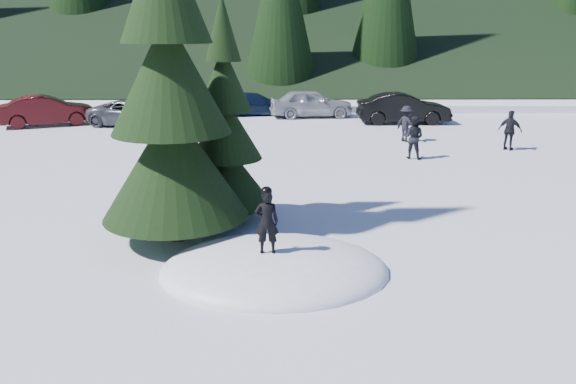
{
  "coord_description": "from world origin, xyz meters",
  "views": [
    {
      "loc": [
        0.16,
        -10.12,
        4.49
      ],
      "look_at": [
        0.28,
        1.79,
        1.1
      ],
      "focal_mm": 35.0,
      "sensor_mm": 36.0,
      "label": 1
    }
  ],
  "objects_px": {
    "car_4": "(311,103)",
    "adult_1": "(510,130)",
    "child_skier": "(267,222)",
    "spruce_tall": "(170,91)",
    "car_2": "(136,113)",
    "adult_2": "(406,124)",
    "adult_0": "(413,137)",
    "car_1": "(47,111)",
    "car_3": "(254,104)",
    "spruce_short": "(226,136)",
    "car_5": "(403,108)"
  },
  "relations": [
    {
      "from": "car_4",
      "to": "car_5",
      "type": "bearing_deg",
      "value": -122.14
    },
    {
      "from": "spruce_short",
      "to": "child_skier",
      "type": "relative_size",
      "value": 4.4
    },
    {
      "from": "spruce_tall",
      "to": "adult_1",
      "type": "relative_size",
      "value": 5.48
    },
    {
      "from": "adult_1",
      "to": "car_2",
      "type": "bearing_deg",
      "value": 20.35
    },
    {
      "from": "car_4",
      "to": "adult_0",
      "type": "bearing_deg",
      "value": -169.22
    },
    {
      "from": "adult_1",
      "to": "car_4",
      "type": "height_order",
      "value": "adult_1"
    },
    {
      "from": "spruce_tall",
      "to": "car_2",
      "type": "xyz_separation_m",
      "value": [
        -4.92,
        15.95,
        -2.67
      ]
    },
    {
      "from": "car_3",
      "to": "adult_0",
      "type": "bearing_deg",
      "value": -160.89
    },
    {
      "from": "spruce_tall",
      "to": "adult_2",
      "type": "height_order",
      "value": "spruce_tall"
    },
    {
      "from": "adult_0",
      "to": "car_3",
      "type": "bearing_deg",
      "value": -33.68
    },
    {
      "from": "child_skier",
      "to": "adult_2",
      "type": "xyz_separation_m",
      "value": [
        5.56,
        13.71,
        -0.33
      ]
    },
    {
      "from": "adult_2",
      "to": "car_2",
      "type": "height_order",
      "value": "adult_2"
    },
    {
      "from": "car_3",
      "to": "car_4",
      "type": "relative_size",
      "value": 0.95
    },
    {
      "from": "adult_1",
      "to": "car_4",
      "type": "relative_size",
      "value": 0.35
    },
    {
      "from": "car_1",
      "to": "car_4",
      "type": "height_order",
      "value": "car_4"
    },
    {
      "from": "adult_0",
      "to": "car_1",
      "type": "height_order",
      "value": "adult_0"
    },
    {
      "from": "car_4",
      "to": "child_skier",
      "type": "bearing_deg",
      "value": 168.66
    },
    {
      "from": "child_skier",
      "to": "adult_2",
      "type": "distance_m",
      "value": 14.8
    },
    {
      "from": "spruce_tall",
      "to": "car_4",
      "type": "height_order",
      "value": "spruce_tall"
    },
    {
      "from": "adult_1",
      "to": "car_1",
      "type": "xyz_separation_m",
      "value": [
        -20.69,
        6.32,
        -0.04
      ]
    },
    {
      "from": "spruce_short",
      "to": "child_skier",
      "type": "distance_m",
      "value": 3.71
    },
    {
      "from": "child_skier",
      "to": "adult_0",
      "type": "bearing_deg",
      "value": -118.75
    },
    {
      "from": "adult_1",
      "to": "car_2",
      "type": "height_order",
      "value": "adult_1"
    },
    {
      "from": "adult_1",
      "to": "adult_0",
      "type": "bearing_deg",
      "value": 60.81
    },
    {
      "from": "car_1",
      "to": "car_3",
      "type": "distance_m",
      "value": 10.79
    },
    {
      "from": "child_skier",
      "to": "car_2",
      "type": "relative_size",
      "value": 0.26
    },
    {
      "from": "spruce_short",
      "to": "adult_1",
      "type": "bearing_deg",
      "value": 39.32
    },
    {
      "from": "adult_1",
      "to": "spruce_tall",
      "type": "bearing_deg",
      "value": 81.96
    },
    {
      "from": "car_5",
      "to": "child_skier",
      "type": "bearing_deg",
      "value": 160.65
    },
    {
      "from": "child_skier",
      "to": "car_1",
      "type": "xyz_separation_m",
      "value": [
        -11.43,
        18.18,
        -0.34
      ]
    },
    {
      "from": "adult_0",
      "to": "car_3",
      "type": "xyz_separation_m",
      "value": [
        -6.38,
        11.48,
        -0.17
      ]
    },
    {
      "from": "spruce_tall",
      "to": "adult_1",
      "type": "xyz_separation_m",
      "value": [
        11.32,
        9.86,
        -2.53
      ]
    },
    {
      "from": "spruce_tall",
      "to": "adult_2",
      "type": "distance_m",
      "value": 14.21
    },
    {
      "from": "spruce_tall",
      "to": "car_5",
      "type": "xyz_separation_m",
      "value": [
        8.54,
        16.69,
        -2.55
      ]
    },
    {
      "from": "car_2",
      "to": "car_5",
      "type": "height_order",
      "value": "car_5"
    },
    {
      "from": "child_skier",
      "to": "car_2",
      "type": "xyz_separation_m",
      "value": [
        -6.98,
        17.96,
        -0.45
      ]
    },
    {
      "from": "car_2",
      "to": "car_3",
      "type": "distance_m",
      "value": 6.91
    },
    {
      "from": "spruce_tall",
      "to": "car_5",
      "type": "height_order",
      "value": "spruce_tall"
    },
    {
      "from": "car_4",
      "to": "adult_1",
      "type": "bearing_deg",
      "value": -147.07
    },
    {
      "from": "spruce_tall",
      "to": "car_1",
      "type": "height_order",
      "value": "spruce_tall"
    },
    {
      "from": "adult_2",
      "to": "car_5",
      "type": "xyz_separation_m",
      "value": [
        0.91,
        4.98,
        0.01
      ]
    },
    {
      "from": "spruce_tall",
      "to": "child_skier",
      "type": "distance_m",
      "value": 3.64
    },
    {
      "from": "car_2",
      "to": "adult_2",
      "type": "bearing_deg",
      "value": -93.5
    },
    {
      "from": "adult_2",
      "to": "car_2",
      "type": "bearing_deg",
      "value": 34.27
    },
    {
      "from": "adult_2",
      "to": "spruce_short",
      "type": "bearing_deg",
      "value": 110.21
    },
    {
      "from": "car_1",
      "to": "car_4",
      "type": "distance_m",
      "value": 13.59
    },
    {
      "from": "car_2",
      "to": "car_3",
      "type": "xyz_separation_m",
      "value": [
        5.71,
        3.88,
        -0.02
      ]
    },
    {
      "from": "adult_0",
      "to": "car_5",
      "type": "xyz_separation_m",
      "value": [
        1.37,
        8.33,
        -0.02
      ]
    },
    {
      "from": "spruce_tall",
      "to": "adult_0",
      "type": "height_order",
      "value": "spruce_tall"
    },
    {
      "from": "spruce_tall",
      "to": "car_2",
      "type": "relative_size",
      "value": 1.86
    }
  ]
}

